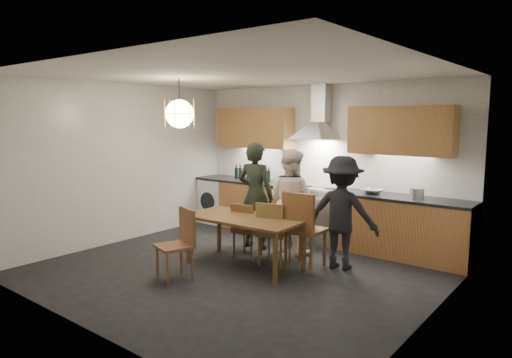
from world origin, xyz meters
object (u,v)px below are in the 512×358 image
Objects in this scene: stock_pot at (417,194)px; person_right at (342,213)px; dining_table at (244,223)px; mixing_bowl at (372,191)px; chair_front at (180,239)px; person_mid at (291,201)px; wine_bottles at (252,173)px; chair_back_left at (245,227)px; person_left at (256,196)px.

person_right is at bearing -123.52° from stock_pot.
dining_table is 2.08m from mixing_bowl.
mixing_bowl is (1.39, 2.64, 0.42)m from chair_front.
stock_pot is at bearing 2.17° from mixing_bowl.
dining_table is 8.34× the size of stock_pot.
person_mid reaches higher than chair_front.
stock_pot is at bearing -134.77° from person_right.
person_mid is at bearing -29.66° from wine_bottles.
chair_back_left is 1.20m from chair_front.
person_left is 8.32× the size of stock_pot.
chair_front reaches higher than dining_table.
stock_pot is (2.19, 0.95, 0.13)m from person_left.
mixing_bowl reaches higher than dining_table.
mixing_bowl is 0.67m from stock_pot.
chair_front is at bearing -117.73° from mixing_bowl.
chair_front is (-0.31, -0.89, -0.10)m from dining_table.
person_mid reaches higher than wine_bottles.
person_mid reaches higher than mixing_bowl.
dining_table is at bearing 118.14° from chair_back_left.
person_left is at bearing -48.66° from wine_bottles.
person_right reaches higher than dining_table.
chair_front is at bearing -127.70° from stock_pot.
dining_table is 1.85× the size of chair_front.
chair_front is 0.59× the size of person_right.
dining_table is 2.02× the size of wine_bottles.
chair_back_left is 0.90× the size of chair_front.
wine_bottles is (-1.31, 1.80, 0.42)m from dining_table.
person_mid reaches higher than chair_back_left.
mixing_bowl is (1.30, 1.45, 0.47)m from chair_back_left.
chair_back_left is at bearing -54.33° from wine_bottles.
person_left is 2.39m from stock_pot.
chair_front is 2.19m from person_right.
chair_back_left is at bearing -132.05° from mixing_bowl.
chair_front is 0.54× the size of person_left.
chair_front is (-0.08, -1.19, 0.05)m from chair_back_left.
wine_bottles reaches higher than chair_front.
wine_bottles is at bearing 128.24° from chair_front.
person_left is at bearing 112.47° from chair_front.
stock_pot is (1.98, 1.47, 0.51)m from chair_back_left.
stock_pot reaches higher than dining_table.
chair_front is 3.01m from mixing_bowl.
dining_table is 1.34m from person_right.
wine_bottles is (-3.05, 0.02, 0.06)m from stock_pot.
person_mid is (0.32, 0.70, 0.32)m from chair_back_left.
dining_table is at bearing 88.41° from chair_front.
person_mid is at bearing -168.58° from person_left.
chair_back_left is at bearing 104.04° from chair_front.
wine_bottles is at bearing -63.32° from chair_back_left.
chair_back_left is 0.84m from person_mid.
person_left is 2.01× the size of wine_bottles.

